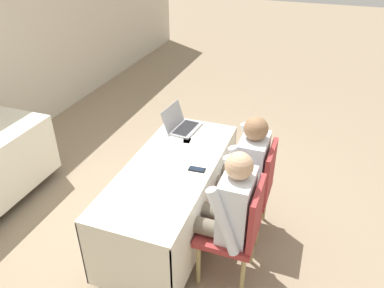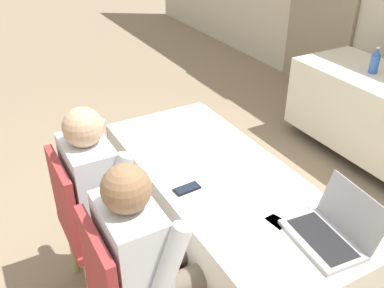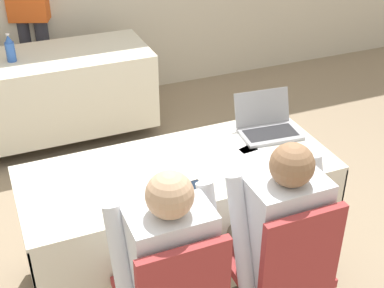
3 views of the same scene
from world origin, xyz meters
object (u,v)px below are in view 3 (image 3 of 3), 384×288
(water_bottle, at_px, (10,49))
(person_red_shirt, at_px, (30,13))
(laptop, at_px, (268,126))
(chair_near_right, at_px, (284,266))
(cell_phone, at_px, (198,188))
(person_white_shirt, at_px, (275,227))
(person_checkered_shirt, at_px, (166,259))

(water_bottle, distance_m, person_red_shirt, 0.72)
(laptop, bearing_deg, person_red_shirt, 118.46)
(laptop, relative_size, water_bottle, 1.68)
(water_bottle, bearing_deg, chair_near_right, -69.95)
(laptop, height_order, cell_phone, laptop)
(laptop, relative_size, chair_near_right, 0.41)
(laptop, bearing_deg, chair_near_right, -107.88)
(water_bottle, bearing_deg, person_red_shirt, 69.53)
(chair_near_right, height_order, person_white_shirt, person_white_shirt)
(laptop, relative_size, person_red_shirt, 0.24)
(cell_phone, height_order, chair_near_right, chair_near_right)
(person_white_shirt, relative_size, person_red_shirt, 0.74)
(person_checkered_shirt, distance_m, person_red_shirt, 3.13)
(cell_phone, height_order, person_checkered_shirt, person_checkered_shirt)
(person_red_shirt, bearing_deg, water_bottle, -89.32)
(person_white_shirt, bearing_deg, cell_phone, -51.12)
(laptop, xyz_separation_m, person_checkered_shirt, (-0.91, -0.70, -0.12))
(chair_near_right, distance_m, person_red_shirt, 3.32)
(chair_near_right, distance_m, person_checkered_shirt, 0.59)
(laptop, bearing_deg, person_white_shirt, -110.89)
(chair_near_right, bearing_deg, laptop, -113.33)
(laptop, distance_m, person_checkered_shirt, 1.16)
(cell_phone, bearing_deg, chair_near_right, -61.92)
(cell_phone, bearing_deg, water_bottle, 104.02)
(water_bottle, xyz_separation_m, person_checkered_shirt, (0.37, -2.45, -0.18))
(cell_phone, relative_size, water_bottle, 0.63)
(laptop, height_order, person_red_shirt, person_red_shirt)
(water_bottle, relative_size, person_white_shirt, 0.19)
(chair_near_right, xyz_separation_m, person_red_shirt, (-0.68, 3.23, 0.40))
(chair_near_right, relative_size, person_checkered_shirt, 0.78)
(water_bottle, bearing_deg, cell_phone, -72.56)
(laptop, relative_size, person_checkered_shirt, 0.32)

